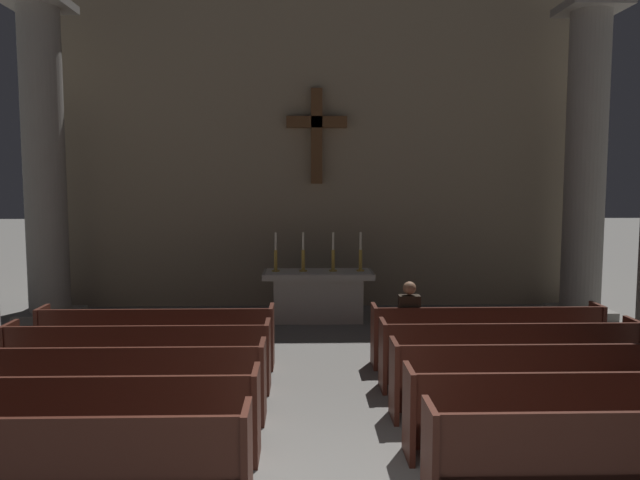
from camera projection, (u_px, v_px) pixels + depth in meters
name	position (u px, v px, depth m)	size (l,w,h in m)	color
pew_left_row_1	(42.00, 464.00, 5.27)	(3.49, 0.50, 0.95)	#4C2319
pew_left_row_2	(85.00, 417.00, 6.32)	(3.49, 0.50, 0.95)	#4C2319
pew_left_row_3	(116.00, 383.00, 7.37)	(3.49, 0.50, 0.95)	#4C2319
pew_left_row_4	(139.00, 357.00, 8.42)	(3.49, 0.50, 0.95)	#4C2319
pew_left_row_5	(158.00, 337.00, 9.47)	(3.49, 0.50, 0.95)	#4C2319
pew_right_row_1	(628.00, 457.00, 5.41)	(3.49, 0.50, 0.95)	#4C2319
pew_right_row_2	(576.00, 412.00, 6.45)	(3.49, 0.50, 0.95)	#4C2319
pew_right_row_3	(537.00, 379.00, 7.50)	(3.49, 0.50, 0.95)	#4C2319
pew_right_row_4	(509.00, 354.00, 8.55)	(3.49, 0.50, 0.95)	#4C2319
pew_right_row_5	(486.00, 335.00, 9.60)	(3.49, 0.50, 0.95)	#4C2319
column_left_third	(44.00, 168.00, 12.41)	(1.20, 1.20, 6.31)	gray
column_right_third	(585.00, 168.00, 12.70)	(1.20, 1.20, 6.31)	gray
altar	(318.00, 295.00, 12.67)	(2.20, 0.90, 1.01)	#A8A399
candlestick_outer_left	(276.00, 259.00, 12.57)	(0.16, 0.16, 0.78)	#B79338
candlestick_inner_left	(303.00, 259.00, 12.59)	(0.16, 0.16, 0.78)	#B79338
candlestick_inner_right	(333.00, 258.00, 12.60)	(0.16, 0.16, 0.78)	#B79338
candlestick_outer_right	(360.00, 258.00, 12.62)	(0.16, 0.16, 0.78)	#B79338
apse_with_cross	(316.00, 153.00, 14.00)	(12.08, 0.50, 6.86)	gray
lone_worshipper	(408.00, 321.00, 9.59)	(0.32, 0.43, 1.32)	#26262B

